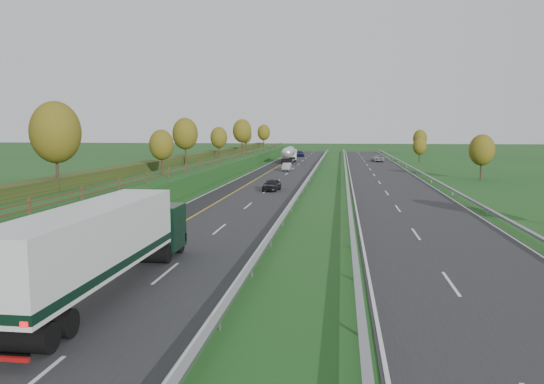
{
  "coord_description": "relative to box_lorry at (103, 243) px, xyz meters",
  "views": [
    {
      "loc": [
        10.0,
        -14.29,
        7.32
      ],
      "look_at": [
        4.44,
        28.29,
        2.2
      ],
      "focal_mm": 35.0,
      "sensor_mm": 36.0,
      "label": 1
    }
  ],
  "objects": [
    {
      "name": "hard_shoulder",
      "position": [
        -3.44,
        52.61,
        -2.31
      ],
      "size": [
        3.0,
        200.0,
        0.04
      ],
      "primitive_type": "cube",
      "color": "black",
      "rests_on": "ground"
    },
    {
      "name": "box_lorry",
      "position": [
        0.0,
        0.0,
        0.0
      ],
      "size": [
        2.58,
        16.28,
        4.06
      ],
      "color": "black",
      "rests_on": "near_carriageway"
    },
    {
      "name": "median_barrier_far",
      "position": [
        11.11,
        52.61,
        -1.72
      ],
      "size": [
        0.32,
        200.0,
        0.71
      ],
      "color": "gray",
      "rests_on": "ground"
    },
    {
      "name": "hedge_left",
      "position": [
        -14.69,
        52.61,
        0.22
      ],
      "size": [
        2.2,
        180.0,
        1.1
      ],
      "primitive_type": "cube",
      "color": "#253415",
      "rests_on": "embankment_left"
    },
    {
      "name": "lane_markings",
      "position": [
        6.71,
        52.49,
        -2.28
      ],
      "size": [
        26.75,
        200.0,
        0.01
      ],
      "color": "silver",
      "rests_on": "near_carriageway"
    },
    {
      "name": "car_small_far",
      "position": [
        -0.54,
        118.46,
        -1.55
      ],
      "size": [
        2.74,
        5.31,
        1.47
      ],
      "primitive_type": "imported",
      "rotation": [
        0.0,
        0.0,
        0.14
      ],
      "color": "#13153E",
      "rests_on": "near_carriageway"
    },
    {
      "name": "ground",
      "position": [
        8.31,
        47.61,
        -2.33
      ],
      "size": [
        400.0,
        400.0,
        0.0
      ],
      "primitive_type": "plane",
      "color": "#1A491A",
      "rests_on": "ground"
    },
    {
      "name": "trees_far",
      "position": [
        30.11,
        81.82,
        1.92
      ],
      "size": [
        8.45,
        118.6,
        7.12
      ],
      "color": "#2D2116",
      "rests_on": "ground"
    },
    {
      "name": "outer_barrier_far",
      "position": [
        22.61,
        52.61,
        -1.71
      ],
      "size": [
        0.32,
        200.0,
        0.71
      ],
      "color": "gray",
      "rests_on": "ground"
    },
    {
      "name": "car_oncoming",
      "position": [
        18.44,
        99.13,
        -1.61
      ],
      "size": [
        2.76,
        5.13,
        1.37
      ],
      "primitive_type": "imported",
      "rotation": [
        0.0,
        0.0,
        3.24
      ],
      "color": "#A2A1A6",
      "rests_on": "far_carriageway"
    },
    {
      "name": "car_dark_near",
      "position": [
        2.19,
        40.3,
        -1.59
      ],
      "size": [
        2.11,
        4.28,
        1.4
      ],
      "primitive_type": "imported",
      "rotation": [
        0.0,
        0.0,
        -0.11
      ],
      "color": "black",
      "rests_on": "near_carriageway"
    },
    {
      "name": "fence_left",
      "position": [
        -8.19,
        52.2,
        0.4
      ],
      "size": [
        0.12,
        189.06,
        1.2
      ],
      "color": "#422B19",
      "rests_on": "embankment_left"
    },
    {
      "name": "embankment_left",
      "position": [
        -12.69,
        52.61,
        -1.33
      ],
      "size": [
        12.0,
        200.0,
        2.0
      ],
      "primitive_type": "cube",
      "color": "#1A491A",
      "rests_on": "ground"
    },
    {
      "name": "near_carriageway",
      "position": [
        0.31,
        52.61,
        -2.31
      ],
      "size": [
        10.5,
        200.0,
        0.04
      ],
      "primitive_type": "cube",
      "color": "black",
      "rests_on": "ground"
    },
    {
      "name": "road_tanker",
      "position": [
        -0.94,
        93.14,
        -0.47
      ],
      "size": [
        2.4,
        11.22,
        3.46
      ],
      "color": "silver",
      "rests_on": "near_carriageway"
    },
    {
      "name": "median_barrier_near",
      "position": [
        6.01,
        52.61,
        -1.72
      ],
      "size": [
        0.32,
        200.0,
        0.71
      ],
      "color": "gray",
      "rests_on": "ground"
    },
    {
      "name": "far_carriageway",
      "position": [
        16.81,
        52.61,
        -2.31
      ],
      "size": [
        10.5,
        200.0,
        0.04
      ],
      "primitive_type": "cube",
      "color": "black",
      "rests_on": "ground"
    },
    {
      "name": "trees_left",
      "position": [
        -12.33,
        49.24,
        4.04
      ],
      "size": [
        6.64,
        164.3,
        7.66
      ],
      "color": "#2D2116",
      "rests_on": "embankment_left"
    },
    {
      "name": "car_silver_mid",
      "position": [
        0.89,
        70.62,
        -1.61
      ],
      "size": [
        1.46,
        4.15,
        1.37
      ],
      "primitive_type": "imported",
      "rotation": [
        0.0,
        0.0,
        -0.0
      ],
      "color": "#9D9EA2",
      "rests_on": "near_carriageway"
    }
  ]
}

